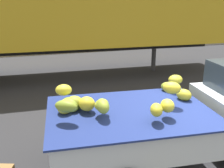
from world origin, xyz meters
TOP-DOWN VIEW (x-y plane):
  - ground at (0.00, 0.00)m, footprint 220.00×220.00m
  - curb_strip at (0.00, 10.85)m, footprint 80.00×0.80m
  - semi_trailer at (-1.55, 6.05)m, footprint 12.10×3.09m

SIDE VIEW (x-z plane):
  - ground at x=0.00m, z-range 0.00..0.00m
  - curb_strip at x=0.00m, z-range 0.00..0.16m
  - semi_trailer at x=-1.55m, z-range 0.57..4.52m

